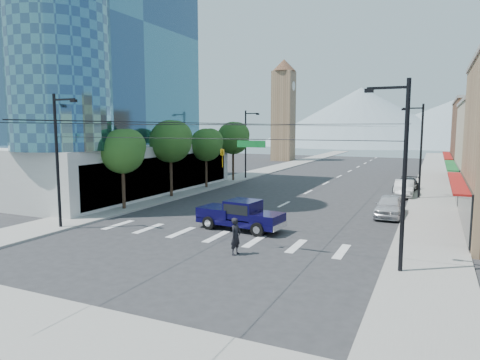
{
  "coord_description": "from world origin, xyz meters",
  "views": [
    {
      "loc": [
        12.01,
        -21.69,
        6.83
      ],
      "look_at": [
        -0.84,
        6.43,
        3.0
      ],
      "focal_mm": 32.0,
      "sensor_mm": 36.0,
      "label": 1
    }
  ],
  "objects_px": {
    "pickup_truck": "(240,214)",
    "parked_car_mid": "(404,188)",
    "parked_car_far": "(406,185)",
    "pedestrian": "(236,236)",
    "parked_car_near": "(390,206)"
  },
  "relations": [
    {
      "from": "pickup_truck",
      "to": "parked_car_mid",
      "type": "height_order",
      "value": "pickup_truck"
    },
    {
      "from": "pickup_truck",
      "to": "parked_car_near",
      "type": "height_order",
      "value": "pickup_truck"
    },
    {
      "from": "pickup_truck",
      "to": "parked_car_mid",
      "type": "distance_m",
      "value": 21.26
    },
    {
      "from": "pickup_truck",
      "to": "parked_car_mid",
      "type": "bearing_deg",
      "value": 70.92
    },
    {
      "from": "parked_car_far",
      "to": "parked_car_mid",
      "type": "bearing_deg",
      "value": -84.42
    },
    {
      "from": "pedestrian",
      "to": "parked_car_mid",
      "type": "height_order",
      "value": "pedestrian"
    },
    {
      "from": "pedestrian",
      "to": "parked_car_mid",
      "type": "relative_size",
      "value": 0.4
    },
    {
      "from": "parked_car_near",
      "to": "parked_car_far",
      "type": "distance_m",
      "value": 14.09
    },
    {
      "from": "parked_car_near",
      "to": "parked_car_far",
      "type": "relative_size",
      "value": 0.96
    },
    {
      "from": "parked_car_mid",
      "to": "parked_car_far",
      "type": "distance_m",
      "value": 3.36
    },
    {
      "from": "pedestrian",
      "to": "parked_car_near",
      "type": "xyz_separation_m",
      "value": [
        6.55,
        13.75,
        -0.17
      ]
    },
    {
      "from": "parked_car_near",
      "to": "parked_car_far",
      "type": "xyz_separation_m",
      "value": [
        0.35,
        14.08,
        -0.09
      ]
    },
    {
      "from": "pedestrian",
      "to": "parked_car_near",
      "type": "distance_m",
      "value": 15.23
    },
    {
      "from": "pedestrian",
      "to": "parked_car_far",
      "type": "xyz_separation_m",
      "value": [
        6.9,
        27.83,
        -0.26
      ]
    },
    {
      "from": "parked_car_mid",
      "to": "parked_car_far",
      "type": "relative_size",
      "value": 0.97
    }
  ]
}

